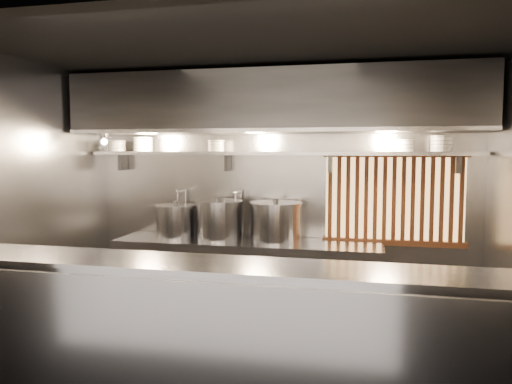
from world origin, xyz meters
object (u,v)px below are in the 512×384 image
at_px(pendant_bulb, 266,146).
at_px(stock_pot_left, 220,220).
at_px(heat_lamp, 103,137).
at_px(stock_pot_right, 276,222).
at_px(stock_pot_mid, 176,221).

bearing_deg(pendant_bulb, stock_pot_left, -175.30).
relative_size(heat_lamp, stock_pot_right, 0.55).
height_order(heat_lamp, stock_pot_mid, heat_lamp).
bearing_deg(heat_lamp, stock_pot_mid, 21.30).
distance_m(heat_lamp, pendant_bulb, 1.83).
bearing_deg(stock_pot_left, heat_lamp, -166.44).
bearing_deg(heat_lamp, stock_pot_right, 9.30).
xyz_separation_m(stock_pot_left, stock_pot_mid, (-0.53, -0.02, -0.03)).
distance_m(heat_lamp, stock_pot_right, 2.16).
xyz_separation_m(heat_lamp, pendant_bulb, (1.80, 0.35, -0.11)).
distance_m(pendant_bulb, stock_pot_mid, 1.37).
height_order(stock_pot_left, stock_pot_right, stock_pot_left).
distance_m(pendant_bulb, stock_pot_left, 0.99).
xyz_separation_m(heat_lamp, stock_pot_mid, (0.74, 0.29, -0.97)).
relative_size(pendant_bulb, stock_pot_mid, 0.34).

